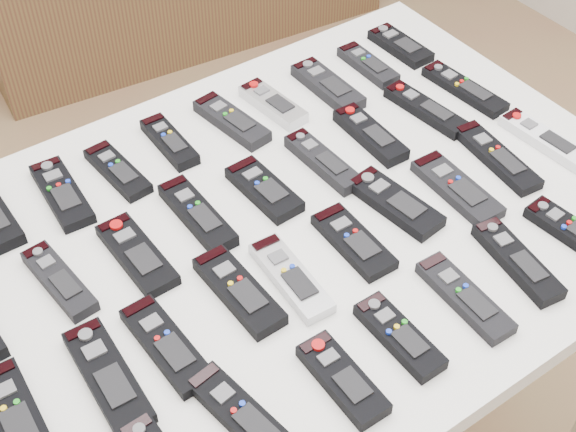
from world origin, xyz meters
TOP-DOWN VIEW (x-y plane):
  - table at (0.03, 0.10)m, footprint 1.25×0.88m
  - remote_2 at (-0.26, 0.38)m, footprint 0.07×0.18m
  - remote_3 at (-0.15, 0.37)m, footprint 0.06×0.16m
  - remote_4 at (-0.04, 0.39)m, footprint 0.05×0.15m
  - remote_5 at (0.09, 0.37)m, footprint 0.08×0.18m
  - remote_6 at (0.18, 0.37)m, footprint 0.07×0.16m
  - remote_7 at (0.31, 0.36)m, footprint 0.06×0.18m
  - remote_8 at (0.42, 0.37)m, footprint 0.05×0.15m
  - remote_9 at (0.52, 0.39)m, footprint 0.06×0.15m
  - remote_11 at (-0.34, 0.19)m, footprint 0.06×0.17m
  - remote_12 at (-0.22, 0.17)m, footprint 0.06×0.18m
  - remote_13 at (-0.09, 0.19)m, footprint 0.05×0.18m
  - remote_14 at (0.03, 0.18)m, footprint 0.07×0.16m
  - remote_15 at (0.16, 0.18)m, footprint 0.05×0.18m
  - remote_16 at (0.28, 0.19)m, footprint 0.06×0.17m
  - remote_17 at (0.42, 0.19)m, footprint 0.06×0.19m
  - remote_18 at (0.53, 0.20)m, footprint 0.06×0.20m
  - remote_19 at (-0.49, 0.00)m, footprint 0.07×0.17m
  - remote_20 at (-0.36, -0.01)m, footprint 0.07×0.20m
  - remote_21 at (-0.26, -0.01)m, footprint 0.06×0.18m
  - remote_22 at (-0.12, 0.01)m, footprint 0.06×0.18m
  - remote_23 at (-0.04, -0.01)m, footprint 0.06×0.18m
  - remote_24 at (0.09, -0.00)m, footprint 0.06×0.16m
  - remote_25 at (0.20, 0.02)m, footprint 0.08×0.18m
  - remote_26 at (0.31, -0.01)m, footprint 0.07×0.18m
  - remote_27 at (0.43, 0.01)m, footprint 0.07×0.20m
  - remote_28 at (0.54, -0.01)m, footprint 0.06×0.19m
  - remote_31 at (-0.24, -0.17)m, footprint 0.08×0.19m
  - remote_32 at (-0.09, -0.20)m, footprint 0.06×0.15m
  - remote_33 at (0.02, -0.19)m, footprint 0.05×0.16m
  - remote_34 at (0.15, -0.19)m, footprint 0.06×0.18m
  - remote_35 at (0.27, -0.19)m, footprint 0.07×0.18m
  - remote_36 at (0.39, -0.19)m, footprint 0.06×0.16m

SIDE VIEW (x-z plane):
  - table at x=0.03m, z-range 0.33..1.11m
  - remote_3 at x=-0.15m, z-range 0.78..0.80m
  - remote_18 at x=0.53m, z-range 0.78..0.80m
  - remote_24 at x=0.09m, z-range 0.78..0.80m
  - remote_9 at x=0.52m, z-range 0.78..0.80m
  - remote_2 at x=-0.26m, z-range 0.78..0.80m
  - remote_8 at x=0.42m, z-range 0.78..0.80m
  - remote_12 at x=-0.22m, z-range 0.78..0.80m
  - remote_27 at x=0.43m, z-range 0.78..0.80m
  - remote_21 at x=-0.26m, z-range 0.78..0.80m
  - remote_23 at x=-0.04m, z-range 0.78..0.80m
  - remote_26 at x=0.31m, z-range 0.78..0.80m
  - remote_31 at x=-0.24m, z-range 0.78..0.80m
  - remote_28 at x=0.54m, z-range 0.78..0.80m
  - remote_17 at x=0.42m, z-range 0.78..0.80m
  - remote_4 at x=-0.04m, z-range 0.78..0.80m
  - remote_34 at x=0.15m, z-range 0.78..0.80m
  - remote_11 at x=-0.34m, z-range 0.78..0.80m
  - remote_20 at x=-0.36m, z-range 0.78..0.80m
  - remote_36 at x=0.39m, z-range 0.78..0.80m
  - remote_14 at x=0.03m, z-range 0.78..0.80m
  - remote_25 at x=0.20m, z-range 0.78..0.80m
  - remote_5 at x=0.09m, z-range 0.78..0.80m
  - remote_7 at x=0.31m, z-range 0.78..0.80m
  - remote_6 at x=0.18m, z-range 0.78..0.80m
  - remote_35 at x=0.27m, z-range 0.78..0.80m
  - remote_33 at x=0.02m, z-range 0.78..0.80m
  - remote_16 at x=0.28m, z-range 0.78..0.80m
  - remote_32 at x=-0.09m, z-range 0.78..0.80m
  - remote_22 at x=-0.12m, z-range 0.78..0.80m
  - remote_13 at x=-0.09m, z-range 0.78..0.80m
  - remote_15 at x=0.16m, z-range 0.78..0.80m
  - remote_19 at x=-0.49m, z-range 0.78..0.80m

